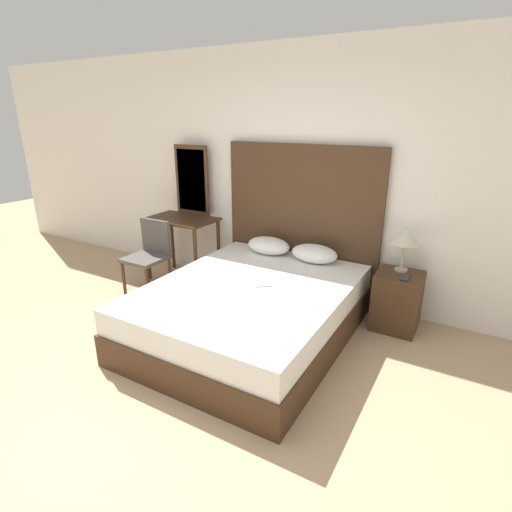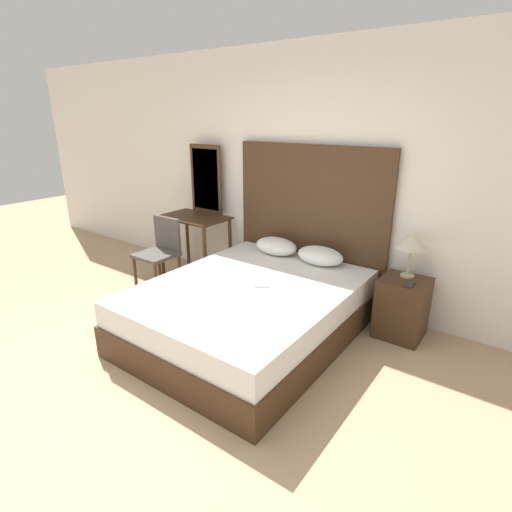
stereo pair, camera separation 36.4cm
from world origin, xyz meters
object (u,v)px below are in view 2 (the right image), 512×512
(nightstand, at_px, (402,308))
(vanity_desk, at_px, (195,228))
(table_lamp, at_px, (412,241))
(chair, at_px, (161,249))
(phone_on_bed, at_px, (262,285))
(phone_on_nightstand, at_px, (409,284))
(bed, at_px, (249,310))

(nightstand, xyz_separation_m, vanity_desk, (-2.60, -0.06, 0.36))
(table_lamp, xyz_separation_m, vanity_desk, (-2.59, -0.14, -0.27))
(chair, bearing_deg, table_lamp, 14.37)
(phone_on_bed, relative_size, nightstand, 0.28)
(table_lamp, xyz_separation_m, chair, (-2.63, -0.67, -0.41))
(phone_on_bed, height_order, nightstand, nightstand)
(phone_on_bed, height_order, vanity_desk, vanity_desk)
(phone_on_nightstand, bearing_deg, chair, -169.71)
(phone_on_bed, bearing_deg, table_lamp, 40.17)
(nightstand, relative_size, table_lamp, 1.32)
(bed, height_order, phone_on_nightstand, phone_on_nightstand)
(bed, bearing_deg, vanity_desk, 151.65)
(phone_on_bed, height_order, table_lamp, table_lamp)
(bed, xyz_separation_m, phone_on_nightstand, (1.22, 0.74, 0.32))
(nightstand, height_order, vanity_desk, vanity_desk)
(bed, xyz_separation_m, table_lamp, (1.14, 0.92, 0.66))
(nightstand, relative_size, chair, 0.66)
(table_lamp, bearing_deg, bed, -141.14)
(nightstand, bearing_deg, vanity_desk, -178.68)
(bed, height_order, chair, chair)
(phone_on_bed, xyz_separation_m, chair, (-1.59, 0.20, -0.02))
(bed, distance_m, chair, 1.52)
(table_lamp, bearing_deg, vanity_desk, -176.88)
(bed, distance_m, table_lamp, 1.61)
(nightstand, relative_size, phone_on_nightstand, 3.72)
(nightstand, xyz_separation_m, chair, (-2.64, -0.59, 0.22))
(phone_on_nightstand, xyz_separation_m, vanity_desk, (-2.66, 0.04, 0.07))
(bed, relative_size, table_lamp, 4.93)
(phone_on_bed, distance_m, table_lamp, 1.41)
(phone_on_bed, relative_size, chair, 0.19)
(table_lamp, height_order, chair, table_lamp)
(phone_on_bed, xyz_separation_m, table_lamp, (1.03, 0.87, 0.39))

